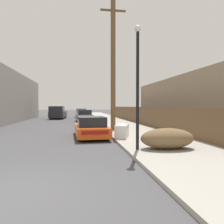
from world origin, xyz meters
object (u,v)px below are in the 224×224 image
at_px(car_parked_mid, 84,116).
at_px(car_parked_far, 81,113).
at_px(pickup_truck, 58,113).
at_px(street_lamp, 138,78).
at_px(parked_sports_car_red, 91,128).
at_px(utility_pole, 113,63).
at_px(discarded_fridge, 122,131).
at_px(brush_pile, 167,138).

xyz_separation_m(car_parked_mid, car_parked_far, (-0.23, 9.51, 0.00)).
distance_m(pickup_truck, street_lamp, 24.54).
bearing_deg(parked_sports_car_red, utility_pole, 53.62).
bearing_deg(discarded_fridge, parked_sports_car_red, 164.55).
bearing_deg(brush_pile, street_lamp, -179.66).
bearing_deg(parked_sports_car_red, discarded_fridge, -35.67).
distance_m(discarded_fridge, street_lamp, 4.23).
relative_size(discarded_fridge, pickup_truck, 0.31).
height_order(discarded_fridge, car_parked_mid, car_parked_mid).
xyz_separation_m(utility_pole, street_lamp, (-0.18, -7.11, -1.99)).
relative_size(discarded_fridge, parked_sports_car_red, 0.40).
bearing_deg(street_lamp, pickup_truck, 102.20).
bearing_deg(discarded_fridge, street_lamp, -73.95).
xyz_separation_m(car_parked_far, brush_pile, (3.05, -27.03, -0.13)).
distance_m(parked_sports_car_red, pickup_truck, 19.71).
bearing_deg(pickup_truck, car_parked_far, -134.27).
bearing_deg(brush_pile, car_parked_mid, 99.16).
bearing_deg(brush_pile, car_parked_far, 96.44).
distance_m(discarded_fridge, car_parked_far, 23.65).
height_order(pickup_truck, street_lamp, street_lamp).
distance_m(parked_sports_car_red, car_parked_mid, 12.99).
bearing_deg(car_parked_mid, utility_pole, -83.92).
relative_size(parked_sports_car_red, street_lamp, 0.93).
distance_m(pickup_truck, utility_pole, 18.07).
xyz_separation_m(car_parked_far, utility_pole, (2.01, -19.92, 4.23)).
xyz_separation_m(car_parked_far, pickup_truck, (-3.34, -3.13, 0.25)).
xyz_separation_m(car_parked_mid, utility_pole, (1.78, -10.42, 4.23)).
relative_size(parked_sports_car_red, utility_pole, 0.48).
relative_size(parked_sports_car_red, brush_pile, 2.05).
xyz_separation_m(car_parked_mid, pickup_truck, (-3.57, 6.38, 0.25)).
bearing_deg(street_lamp, parked_sports_car_red, 108.85).
bearing_deg(street_lamp, utility_pole, 88.57).
relative_size(pickup_truck, utility_pole, 0.62).
distance_m(discarded_fridge, utility_pole, 5.73).
xyz_separation_m(parked_sports_car_red, utility_pole, (1.73, 2.58, 4.33)).
distance_m(car_parked_far, brush_pile, 27.20).
relative_size(pickup_truck, brush_pile, 2.68).
bearing_deg(discarded_fridge, utility_pole, 106.33).
xyz_separation_m(car_parked_far, street_lamp, (1.83, -27.04, 2.24)).
xyz_separation_m(pickup_truck, brush_pile, (6.39, -23.90, -0.37)).
bearing_deg(street_lamp, car_parked_mid, 95.22).
distance_m(parked_sports_car_red, street_lamp, 5.33).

